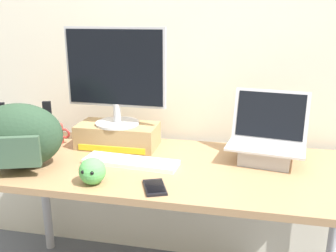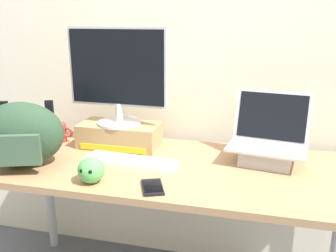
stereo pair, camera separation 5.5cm
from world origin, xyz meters
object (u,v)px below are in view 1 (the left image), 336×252
open_laptop (266,147)px  plush_toy (92,171)px  messenger_backpack (19,136)px  external_keyboard (131,162)px  toner_box_yellow (118,135)px  cell_phone (156,187)px  desktop_monitor (115,75)px  coffee_mug (56,134)px

open_laptop → plush_toy: open_laptop is taller
messenger_backpack → external_keyboard: bearing=-2.9°
external_keyboard → plush_toy: size_ratio=4.08×
toner_box_yellow → open_laptop: 0.73m
toner_box_yellow → external_keyboard: bearing=-57.8°
external_keyboard → plush_toy: bearing=-106.5°
open_laptop → messenger_backpack: open_laptop is taller
open_laptop → cell_phone: 0.58m
desktop_monitor → plush_toy: desktop_monitor is taller
toner_box_yellow → coffee_mug: bearing=-177.9°
messenger_backpack → coffee_mug: bearing=73.3°
coffee_mug → plush_toy: plush_toy is taller
cell_phone → plush_toy: plush_toy is taller
toner_box_yellow → messenger_backpack: size_ratio=0.95×
toner_box_yellow → plush_toy: 0.44m
messenger_backpack → plush_toy: bearing=-33.0°
open_laptop → coffee_mug: bearing=-172.8°
toner_box_yellow → open_laptop: open_laptop is taller
toner_box_yellow → cell_phone: toner_box_yellow is taller
messenger_backpack → cell_phone: size_ratio=2.73×
desktop_monitor → plush_toy: bearing=-82.2°
open_laptop → cell_phone: bearing=-129.0°
open_laptop → external_keyboard: (-0.60, -0.17, -0.06)m
desktop_monitor → messenger_backpack: size_ratio=1.19×
desktop_monitor → messenger_backpack: desktop_monitor is taller
toner_box_yellow → desktop_monitor: bearing=-92.2°
toner_box_yellow → plush_toy: toner_box_yellow is taller
desktop_monitor → toner_box_yellow: bearing=89.4°
desktop_monitor → coffee_mug: size_ratio=4.07×
toner_box_yellow → cell_phone: 0.53m
open_laptop → external_keyboard: size_ratio=0.85×
desktop_monitor → open_laptop: bearing=-1.9°
plush_toy → open_laptop: bearing=29.9°
messenger_backpack → plush_toy: size_ratio=3.94×
toner_box_yellow → messenger_backpack: (-0.33, -0.34, 0.08)m
coffee_mug → desktop_monitor: bearing=1.9°
external_keyboard → messenger_backpack: 0.50m
plush_toy → toner_box_yellow: bearing=96.1°
external_keyboard → cell_phone: bearing=-47.8°
coffee_mug → external_keyboard: bearing=-23.0°
messenger_backpack → coffee_mug: messenger_backpack is taller
open_laptop → external_keyboard: 0.62m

